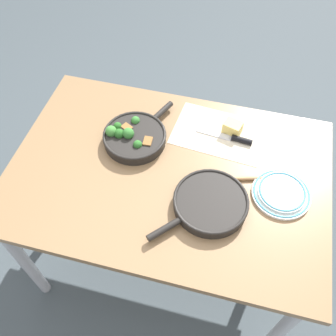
{
  "coord_description": "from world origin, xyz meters",
  "views": [
    {
      "loc": [
        0.21,
        -0.81,
        1.91
      ],
      "look_at": [
        0.0,
        0.0,
        0.76
      ],
      "focal_mm": 40.0,
      "sensor_mm": 36.0,
      "label": 1
    }
  ],
  "objects_px": {
    "grater_knife": "(232,138)",
    "skillet_broccoli": "(134,136)",
    "skillet_eggs": "(210,203)",
    "dinner_plate_stack": "(282,192)",
    "wooden_spoon": "(236,179)",
    "cheese_block": "(233,128)"
  },
  "relations": [
    {
      "from": "skillet_eggs",
      "to": "grater_knife",
      "type": "distance_m",
      "value": 0.34
    },
    {
      "from": "skillet_broccoli",
      "to": "skillet_eggs",
      "type": "distance_m",
      "value": 0.42
    },
    {
      "from": "cheese_block",
      "to": "dinner_plate_stack",
      "type": "bearing_deg",
      "value": -49.37
    },
    {
      "from": "skillet_eggs",
      "to": "dinner_plate_stack",
      "type": "xyz_separation_m",
      "value": [
        0.25,
        0.12,
        -0.01
      ]
    },
    {
      "from": "skillet_broccoli",
      "to": "cheese_block",
      "type": "distance_m",
      "value": 0.41
    },
    {
      "from": "grater_knife",
      "to": "dinner_plate_stack",
      "type": "height_order",
      "value": "dinner_plate_stack"
    },
    {
      "from": "wooden_spoon",
      "to": "cheese_block",
      "type": "distance_m",
      "value": 0.24
    },
    {
      "from": "wooden_spoon",
      "to": "cheese_block",
      "type": "height_order",
      "value": "cheese_block"
    },
    {
      "from": "cheese_block",
      "to": "grater_knife",
      "type": "bearing_deg",
      "value": -80.26
    },
    {
      "from": "grater_knife",
      "to": "dinner_plate_stack",
      "type": "xyz_separation_m",
      "value": [
        0.21,
        -0.22,
        0.0
      ]
    },
    {
      "from": "grater_knife",
      "to": "skillet_eggs",
      "type": "bearing_deg",
      "value": 91.2
    },
    {
      "from": "grater_knife",
      "to": "cheese_block",
      "type": "bearing_deg",
      "value": -73.82
    },
    {
      "from": "skillet_broccoli",
      "to": "dinner_plate_stack",
      "type": "bearing_deg",
      "value": -77.14
    },
    {
      "from": "cheese_block",
      "to": "wooden_spoon",
      "type": "bearing_deg",
      "value": -77.47
    },
    {
      "from": "grater_knife",
      "to": "skillet_broccoli",
      "type": "bearing_deg",
      "value": 21.99
    },
    {
      "from": "cheese_block",
      "to": "dinner_plate_stack",
      "type": "xyz_separation_m",
      "value": [
        0.22,
        -0.26,
        -0.01
      ]
    },
    {
      "from": "dinner_plate_stack",
      "to": "cheese_block",
      "type": "bearing_deg",
      "value": 130.63
    },
    {
      "from": "wooden_spoon",
      "to": "dinner_plate_stack",
      "type": "distance_m",
      "value": 0.17
    },
    {
      "from": "wooden_spoon",
      "to": "skillet_broccoli",
      "type": "bearing_deg",
      "value": -27.72
    },
    {
      "from": "wooden_spoon",
      "to": "dinner_plate_stack",
      "type": "height_order",
      "value": "dinner_plate_stack"
    },
    {
      "from": "wooden_spoon",
      "to": "grater_knife",
      "type": "bearing_deg",
      "value": -92.9
    },
    {
      "from": "skillet_broccoli",
      "to": "wooden_spoon",
      "type": "distance_m",
      "value": 0.44
    }
  ]
}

